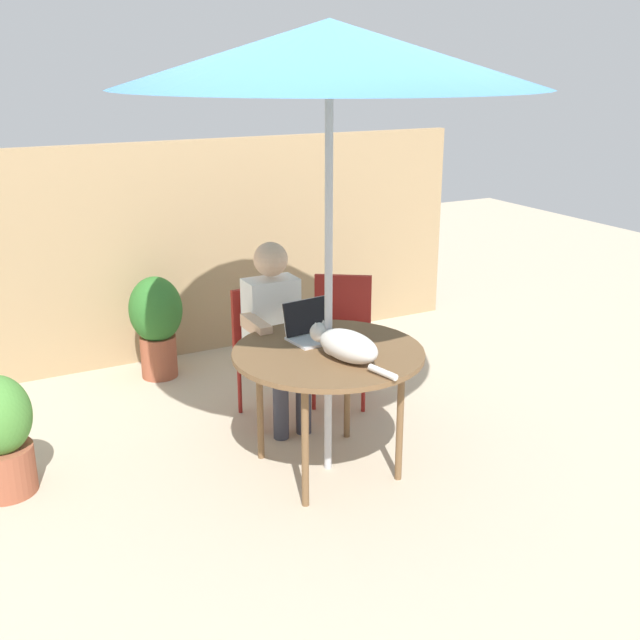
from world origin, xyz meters
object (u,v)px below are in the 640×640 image
(chair_occupied, at_px, (267,343))
(laptop, at_px, (311,327))
(potted_plant_near_fence, at_px, (156,320))
(person_seated, at_px, (276,325))
(cat, at_px, (345,345))
(potted_plant_by_chair, at_px, (0,434))
(patio_table, at_px, (328,360))
(patio_umbrella, at_px, (329,54))
(chair_empty, at_px, (342,329))

(chair_occupied, bearing_deg, laptop, -88.96)
(potted_plant_near_fence, bearing_deg, person_seated, -67.43)
(person_seated, bearing_deg, chair_occupied, 90.00)
(cat, height_order, potted_plant_near_fence, cat)
(potted_plant_near_fence, height_order, potted_plant_by_chair, potted_plant_near_fence)
(patio_table, distance_m, chair_occupied, 0.88)
(person_seated, xyz_separation_m, laptop, (0.01, -0.47, 0.13))
(patio_umbrella, distance_m, chair_empty, 2.10)
(person_seated, relative_size, potted_plant_near_fence, 1.54)
(chair_empty, relative_size, cat, 1.35)
(chair_empty, bearing_deg, potted_plant_by_chair, -173.15)
(person_seated, height_order, cat, person_seated)
(patio_table, height_order, chair_empty, chair_empty)
(patio_umbrella, bearing_deg, laptop, 87.20)
(chair_empty, bearing_deg, patio_umbrella, -123.53)
(person_seated, bearing_deg, patio_table, -90.00)
(chair_occupied, distance_m, chair_empty, 0.58)
(person_seated, bearing_deg, laptop, -88.62)
(potted_plant_by_chair, bearing_deg, patio_table, -19.41)
(cat, xyz_separation_m, potted_plant_by_chair, (-1.73, 0.77, -0.47))
(patio_table, distance_m, cat, 0.22)
(patio_table, height_order, potted_plant_near_fence, potted_plant_near_fence)
(chair_empty, bearing_deg, person_seated, -163.62)
(laptop, height_order, potted_plant_by_chair, laptop)
(chair_occupied, height_order, person_seated, person_seated)
(patio_umbrella, bearing_deg, potted_plant_by_chair, 160.59)
(patio_umbrella, relative_size, person_seated, 2.06)
(patio_table, distance_m, potted_plant_near_fence, 1.91)
(patio_umbrella, height_order, laptop, patio_umbrella)
(cat, relative_size, potted_plant_near_fence, 0.82)
(person_seated, distance_m, potted_plant_near_fence, 1.24)
(chair_occupied, distance_m, cat, 1.08)
(chair_empty, xyz_separation_m, person_seated, (-0.58, -0.17, 0.17))
(chair_occupied, relative_size, potted_plant_by_chair, 1.25)
(potted_plant_near_fence, bearing_deg, patio_umbrella, -75.67)
(potted_plant_near_fence, bearing_deg, laptop, -73.32)
(chair_empty, distance_m, laptop, 0.91)
(potted_plant_by_chair, bearing_deg, person_seated, 3.49)
(chair_occupied, xyz_separation_m, laptop, (0.01, -0.63, 0.30))
(patio_umbrella, distance_m, chair_occupied, 2.01)
(patio_table, distance_m, laptop, 0.26)
(patio_umbrella, relative_size, potted_plant_by_chair, 3.58)
(patio_table, height_order, potted_plant_by_chair, patio_table)
(chair_occupied, height_order, potted_plant_by_chair, chair_occupied)
(chair_empty, relative_size, potted_plant_near_fence, 1.11)
(patio_umbrella, xyz_separation_m, potted_plant_near_fence, (-0.47, 1.84, -1.87))
(potted_plant_near_fence, bearing_deg, potted_plant_by_chair, -135.25)
(patio_table, height_order, laptop, laptop)
(laptop, xyz_separation_m, potted_plant_by_chair, (-1.72, 0.37, -0.45))
(patio_umbrella, height_order, potted_plant_by_chair, patio_umbrella)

